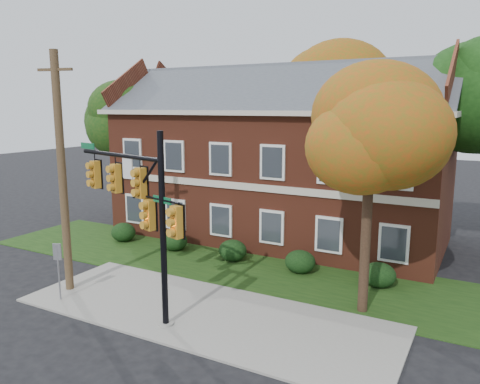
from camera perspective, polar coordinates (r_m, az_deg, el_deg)
The scene contains 15 objects.
ground at distance 16.85m, azimuth -6.39°, elevation -15.85°, with size 120.00×120.00×0.00m, color black.
sidewalk at distance 17.58m, azimuth -4.47°, elevation -14.51°, with size 14.00×5.00×0.08m, color gray.
grass_strip at distance 21.62m, azimuth 2.86°, elevation -9.67°, with size 30.00×6.00×0.04m, color #193811.
apartment_building at distance 26.67m, azimuth 4.65°, elevation 5.11°, with size 18.80×8.80×9.74m.
hedge_far_left at distance 26.93m, azimuth -14.03°, elevation -4.78°, with size 1.40×1.26×1.05m, color black.
hedge_left at distance 24.76m, azimuth -8.01°, elevation -5.90°, with size 1.40×1.26×1.05m, color black.
hedge_center at distance 22.92m, azimuth -0.90°, elevation -7.14°, with size 1.40×1.26×1.05m, color black.
hedge_right at distance 21.50m, azimuth 7.34°, elevation -8.43°, with size 1.40×1.26×1.05m, color black.
hedge_far_right at distance 20.59m, azimuth 16.58°, elevation -9.66°, with size 1.40×1.26×1.05m, color black.
tree_near_right at distance 16.59m, azimuth 16.36°, elevation 7.34°, with size 4.50×4.25×8.58m.
tree_left_rear at distance 30.93m, azimuth -13.09°, elevation 8.74°, with size 5.40×5.10×8.88m.
tree_far_rear at distance 33.50m, azimuth 12.51°, elevation 12.58°, with size 6.84×6.46×11.52m.
traffic_signal at distance 16.43m, azimuth -12.00°, elevation -1.38°, with size 5.83×1.66×6.68m.
utility_pole at distance 19.61m, azimuth -20.87°, elevation 2.11°, with size 1.47×0.44×9.54m.
sign_post at distance 19.33m, azimuth -21.31°, elevation -8.00°, with size 0.33×0.15×2.31m.
Camera 1 is at (8.76, -12.32, 7.44)m, focal length 35.00 mm.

